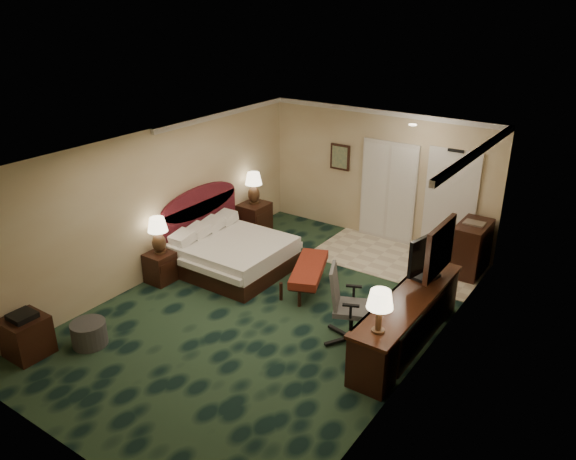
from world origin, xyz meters
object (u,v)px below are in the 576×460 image
Objects in this scene: bed at (234,255)px; lamp_near at (158,235)px; lamp_far at (254,188)px; desk_chair at (352,305)px; nightstand_far at (254,218)px; desk at (407,321)px; tv at (428,256)px; nightstand_near at (161,267)px; ottoman at (89,334)px; bed_bench at (309,277)px; minibar at (471,248)px; side_table at (27,336)px.

lamp_near is (-0.81, -1.05, 0.59)m from bed.
lamp_far is 0.56× the size of desk_chair.
nightstand_far is 4.39m from desk_chair.
lamp_near is 0.24× the size of desk.
lamp_far is at bearing 174.90° from tv.
lamp_near is at bearing 160.00° from desk_chair.
lamp_near is 0.99× the size of lamp_far.
bed is 1.33m from nightstand_near.
lamp_near is 4.52m from desk.
tv reaches higher than ottoman.
lamp_far is (-0.79, 1.65, 0.71)m from bed.
lamp_near reaches higher than nightstand_near.
bed_bench is 2.66× the size of ottoman.
ottoman is (-0.22, -3.08, -0.12)m from bed.
desk_chair is at bearing -111.11° from tv.
nightstand_far is 1.31× the size of ottoman.
desk_chair is at bearing -57.63° from bed_bench.
lamp_far reaches higher than nightstand_near.
desk reaches higher than bed.
desk_chair is at bearing -15.23° from bed.
lamp_far is at bearing 89.66° from nightstand_near.
lamp_far reaches higher than nightstand_far.
tv reaches higher than nightstand_near.
nightstand_near is at bearing -150.82° from tv.
lamp_near is at bearing -90.60° from lamp_far.
tv is at bearing 4.05° from bed.
bed is at bearing -64.89° from nightstand_far.
ottoman is at bearing -73.65° from lamp_near.
desk_chair is (3.67, -2.40, 0.27)m from nightstand_far.
desk_chair is (3.13, 2.29, 0.42)m from ottoman.
ottoman is 5.17m from tv.
desk is (3.64, -0.43, 0.10)m from bed.
bed_bench is 2.26m from tv.
tv reaches higher than bed_bench.
tv is at bearing 16.68° from nightstand_near.
side_table is at bearing -125.55° from minibar.
desk_chair reaches higher than nightstand_near.
lamp_near is 3.75m from desk_chair.
ottoman is at bearing 51.62° from side_table.
bed is 3.80m from side_table.
lamp_near is at bearing 129.46° from nightstand_near.
nightstand_near is at bearing -174.38° from bed_bench.
nightstand_near is at bearing -142.04° from minibar.
desk_chair is at bearing 4.21° from nightstand_near.
lamp_far is 4.61m from tv.
lamp_far is 0.71× the size of tv.
nightstand_far is (-0.75, 1.61, 0.04)m from bed.
bed_bench is at bearing 27.41° from lamp_near.
tv reaches higher than bed.
lamp_far is at bearing 125.58° from bed_bench.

